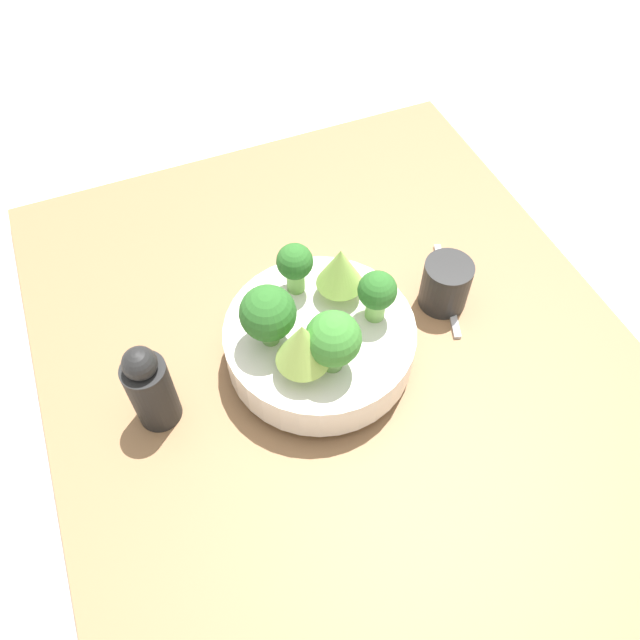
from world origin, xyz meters
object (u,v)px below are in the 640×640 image
at_px(cup, 445,284).
at_px(fork, 447,289).
at_px(bowl, 320,342).
at_px(pepper_mill, 150,388).

xyz_separation_m(cup, fork, (0.02, -0.02, -0.04)).
bearing_deg(cup, bowl, 97.06).
bearing_deg(bowl, cup, -82.94).
bearing_deg(fork, cup, 130.92).
height_order(cup, fork, cup).
height_order(bowl, pepper_mill, pepper_mill).
bearing_deg(cup, fork, -49.08).
bearing_deg(fork, bowl, 100.31).
bearing_deg(pepper_mill, cup, -86.63).
bearing_deg(fork, pepper_mill, 95.16).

